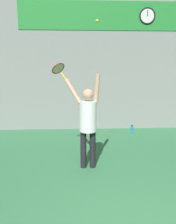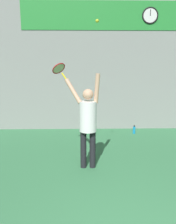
{
  "view_description": "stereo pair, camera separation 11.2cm",
  "coord_description": "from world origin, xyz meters",
  "px_view_note": "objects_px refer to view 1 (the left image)",
  "views": [
    {
      "loc": [
        -0.83,
        -1.86,
        2.09
      ],
      "look_at": [
        -0.61,
        2.61,
        1.23
      ],
      "focal_mm": 35.0,
      "sensor_mm": 36.0,
      "label": 1
    },
    {
      "loc": [
        -0.72,
        -1.87,
        2.09
      ],
      "look_at": [
        -0.61,
        2.61,
        1.23
      ],
      "focal_mm": 35.0,
      "sensor_mm": 36.0,
      "label": 2
    }
  ],
  "objects_px": {
    "scoreboard_clock": "(147,16)",
    "tennis_racket": "(59,69)",
    "tennis_player": "(88,120)",
    "tennis_ball": "(97,21)",
    "water_bottle": "(132,130)"
  },
  "relations": [
    {
      "from": "scoreboard_clock",
      "to": "tennis_racket",
      "type": "distance_m",
      "value": 4.27
    },
    {
      "from": "scoreboard_clock",
      "to": "tennis_player",
      "type": "xyz_separation_m",
      "value": [
        -2.14,
        -3.15,
        -2.81
      ]
    },
    {
      "from": "tennis_player",
      "to": "tennis_ball",
      "type": "xyz_separation_m",
      "value": [
        0.18,
        -0.03,
        1.96
      ]
    },
    {
      "from": "tennis_player",
      "to": "water_bottle",
      "type": "distance_m",
      "value": 3.15
    },
    {
      "from": "tennis_racket",
      "to": "water_bottle",
      "type": "height_order",
      "value": "tennis_racket"
    },
    {
      "from": "tennis_ball",
      "to": "water_bottle",
      "type": "distance_m",
      "value": 4.13
    },
    {
      "from": "scoreboard_clock",
      "to": "water_bottle",
      "type": "relative_size",
      "value": 1.94
    },
    {
      "from": "scoreboard_clock",
      "to": "water_bottle",
      "type": "xyz_separation_m",
      "value": [
        -0.53,
        -0.61,
        -3.74
      ]
    },
    {
      "from": "scoreboard_clock",
      "to": "tennis_racket",
      "type": "height_order",
      "value": "scoreboard_clock"
    },
    {
      "from": "tennis_player",
      "to": "tennis_ball",
      "type": "bearing_deg",
      "value": -9.75
    },
    {
      "from": "scoreboard_clock",
      "to": "tennis_player",
      "type": "bearing_deg",
      "value": -124.14
    },
    {
      "from": "tennis_player",
      "to": "tennis_racket",
      "type": "height_order",
      "value": "tennis_racket"
    },
    {
      "from": "tennis_racket",
      "to": "water_bottle",
      "type": "relative_size",
      "value": 1.38
    },
    {
      "from": "tennis_player",
      "to": "tennis_racket",
      "type": "xyz_separation_m",
      "value": [
        -0.62,
        0.4,
        1.05
      ]
    },
    {
      "from": "tennis_player",
      "to": "tennis_ball",
      "type": "relative_size",
      "value": 30.85
    }
  ]
}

